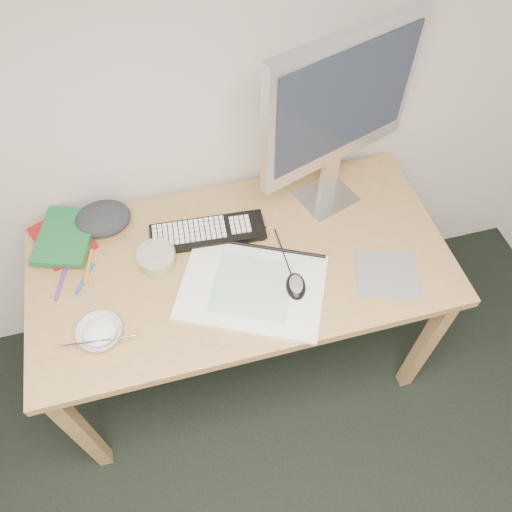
# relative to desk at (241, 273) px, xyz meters

# --- Properties ---
(desk) EXTENTS (1.40, 0.70, 0.75)m
(desk) POSITION_rel_desk_xyz_m (0.00, 0.00, 0.00)
(desk) COLOR tan
(desk) RESTS_ON ground
(mousepad) EXTENTS (0.25, 0.23, 0.00)m
(mousepad) POSITION_rel_desk_xyz_m (0.45, -0.18, 0.08)
(mousepad) COLOR gray
(mousepad) RESTS_ON desk
(sketchpad) EXTENTS (0.55, 0.49, 0.01)m
(sketchpad) POSITION_rel_desk_xyz_m (0.01, -0.12, 0.09)
(sketchpad) COLOR silver
(sketchpad) RESTS_ON desk
(keyboard) EXTENTS (0.40, 0.15, 0.02)m
(keyboard) POSITION_rel_desk_xyz_m (-0.08, 0.13, 0.09)
(keyboard) COLOR black
(keyboard) RESTS_ON desk
(monitor) EXTENTS (0.54, 0.23, 0.65)m
(monitor) POSITION_rel_desk_xyz_m (0.37, 0.19, 0.49)
(monitor) COLOR silver
(monitor) RESTS_ON desk
(mouse) EXTENTS (0.08, 0.11, 0.03)m
(mouse) POSITION_rel_desk_xyz_m (0.14, -0.16, 0.11)
(mouse) COLOR black
(mouse) RESTS_ON sketchpad
(rice_bowl) EXTENTS (0.17, 0.17, 0.04)m
(rice_bowl) POSITION_rel_desk_xyz_m (-0.47, -0.17, 0.10)
(rice_bowl) COLOR white
(rice_bowl) RESTS_ON desk
(chopsticks) EXTENTS (0.21, 0.04, 0.02)m
(chopsticks) POSITION_rel_desk_xyz_m (-0.48, -0.21, 0.13)
(chopsticks) COLOR #B3B3B5
(chopsticks) RESTS_ON rice_bowl
(fruit_tub) EXTENTS (0.16, 0.16, 0.06)m
(fruit_tub) POSITION_rel_desk_xyz_m (-0.27, 0.05, 0.11)
(fruit_tub) COLOR gold
(fruit_tub) RESTS_ON desk
(book_red) EXTENTS (0.23, 0.26, 0.02)m
(book_red) POSITION_rel_desk_xyz_m (-0.57, 0.24, 0.09)
(book_red) COLOR maroon
(book_red) RESTS_ON desk
(book_green) EXTENTS (0.24, 0.28, 0.02)m
(book_green) POSITION_rel_desk_xyz_m (-0.55, 0.22, 0.11)
(book_green) COLOR #196430
(book_green) RESTS_ON book_red
(cloth_lump) EXTENTS (0.19, 0.16, 0.07)m
(cloth_lump) POSITION_rel_desk_xyz_m (-0.43, 0.27, 0.12)
(cloth_lump) COLOR #292D31
(cloth_lump) RESTS_ON desk
(pencil_pink) EXTENTS (0.17, 0.08, 0.01)m
(pencil_pink) POSITION_rel_desk_xyz_m (0.03, 0.09, 0.09)
(pencil_pink) COLOR #D46A8E
(pencil_pink) RESTS_ON desk
(pencil_tan) EXTENTS (0.17, 0.09, 0.01)m
(pencil_tan) POSITION_rel_desk_xyz_m (0.07, 0.03, 0.09)
(pencil_tan) COLOR tan
(pencil_tan) RESTS_ON desk
(pencil_black) EXTENTS (0.16, 0.08, 0.01)m
(pencil_black) POSITION_rel_desk_xyz_m (0.04, 0.08, 0.09)
(pencil_black) COLOR black
(pencil_black) RESTS_ON desk
(marker_blue) EXTENTS (0.07, 0.11, 0.01)m
(marker_blue) POSITION_rel_desk_xyz_m (-0.51, 0.05, 0.09)
(marker_blue) COLOR blue
(marker_blue) RESTS_ON desk
(marker_orange) EXTENTS (0.04, 0.14, 0.01)m
(marker_orange) POSITION_rel_desk_xyz_m (-0.49, 0.10, 0.09)
(marker_orange) COLOR orange
(marker_orange) RESTS_ON desk
(marker_purple) EXTENTS (0.05, 0.13, 0.01)m
(marker_purple) POSITION_rel_desk_xyz_m (-0.58, 0.05, 0.09)
(marker_purple) COLOR #742894
(marker_purple) RESTS_ON desk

